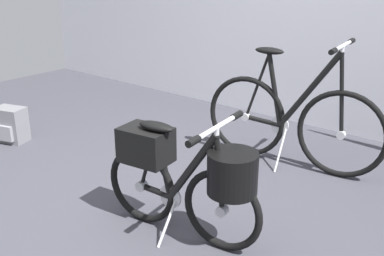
# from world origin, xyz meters

# --- Properties ---
(ground_plane) EXTENTS (7.68, 7.68, 0.00)m
(ground_plane) POSITION_xyz_m (0.00, 0.00, 0.00)
(ground_plane) COLOR #38383F
(folding_bike_foreground) EXTENTS (1.00, 0.53, 0.72)m
(folding_bike_foreground) POSITION_xyz_m (0.23, 0.09, 0.39)
(folding_bike_foreground) COLOR black
(folding_bike_foreground) RESTS_ON ground_plane
(display_bike_left) EXTENTS (1.37, 0.53, 0.96)m
(display_bike_left) POSITION_xyz_m (0.21, 1.32, 0.36)
(display_bike_left) COLOR black
(display_bike_left) RESTS_ON ground_plane
(backpack_on_floor) EXTENTS (0.29, 0.25, 0.30)m
(backpack_on_floor) POSITION_xyz_m (-1.87, 0.25, 0.15)
(backpack_on_floor) COLOR slate
(backpack_on_floor) RESTS_ON ground_plane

